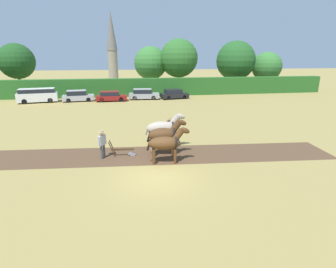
{
  "coord_description": "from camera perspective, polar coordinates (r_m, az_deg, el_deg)",
  "views": [
    {
      "loc": [
        -1.46,
        -12.64,
        6.18
      ],
      "look_at": [
        1.35,
        4.27,
        1.1
      ],
      "focal_mm": 28.0,
      "sensor_mm": 36.0,
      "label": 1
    }
  ],
  "objects": [
    {
      "name": "tree_center_right",
      "position": [
        53.28,
        14.53,
        15.19
      ],
      "size": [
        7.31,
        7.31,
        9.09
      ],
      "color": "#4C3823",
      "rests_on": "ground"
    },
    {
      "name": "parked_car_center_left",
      "position": [
        38.87,
        -12.28,
        8.01
      ],
      "size": [
        4.36,
        1.77,
        1.42
      ],
      "rotation": [
        0.0,
        0.0,
        0.01
      ],
      "color": "maroon",
      "rests_on": "ground"
    },
    {
      "name": "farmer_at_plow",
      "position": [
        16.79,
        -14.14,
        -1.7
      ],
      "size": [
        0.48,
        0.56,
        1.81
      ],
      "rotation": [
        0.0,
        0.0,
        -0.68
      ],
      "color": "#4C4C4C",
      "rests_on": "ground"
    },
    {
      "name": "ground_plane",
      "position": [
        14.14,
        -2.6,
        -9.42
      ],
      "size": [
        240.0,
        240.0,
        0.0
      ],
      "primitive_type": "plane",
      "color": "#998447"
    },
    {
      "name": "hedgerow",
      "position": [
        43.37,
        -7.58,
        10.04
      ],
      "size": [
        66.05,
        1.57,
        2.82
      ],
      "primitive_type": "cube",
      "color": "#286023",
      "rests_on": "ground"
    },
    {
      "name": "tree_center_left",
      "position": [
        49.56,
        -3.82,
        15.13
      ],
      "size": [
        5.96,
        5.96,
        8.02
      ],
      "color": "#4C3823",
      "rests_on": "ground"
    },
    {
      "name": "parked_car_center",
      "position": [
        39.86,
        -5.34,
        8.61
      ],
      "size": [
        4.57,
        2.19,
        1.57
      ],
      "rotation": [
        0.0,
        0.0,
        -0.08
      ],
      "color": "#9E9EA8",
      "rests_on": "ground"
    },
    {
      "name": "tree_center",
      "position": [
        48.93,
        2.37,
        16.13
      ],
      "size": [
        6.78,
        6.78,
        9.28
      ],
      "color": "brown",
      "rests_on": "ground"
    },
    {
      "name": "church_spire",
      "position": [
        69.66,
        -12.12,
        18.38
      ],
      "size": [
        2.61,
        2.61,
        16.97
      ],
      "color": "gray",
      "rests_on": "ground"
    },
    {
      "name": "draft_horse_trail_left",
      "position": [
        18.01,
        -1.02,
        1.28
      ],
      "size": [
        2.84,
        1.18,
        2.54
      ],
      "rotation": [
        0.0,
        0.0,
        -0.08
      ],
      "color": "#B2A38E",
      "rests_on": "ground"
    },
    {
      "name": "tree_left",
      "position": [
        52.26,
        -30.08,
        13.53
      ],
      "size": [
        5.87,
        5.87,
        8.36
      ],
      "color": "brown",
      "rests_on": "ground"
    },
    {
      "name": "plow",
      "position": [
        17.14,
        -9.41,
        -3.7
      ],
      "size": [
        1.71,
        0.49,
        1.13
      ],
      "rotation": [
        0.0,
        0.0,
        -0.08
      ],
      "color": "#4C331E",
      "rests_on": "ground"
    },
    {
      "name": "farmer_beside_team",
      "position": [
        19.71,
        0.23,
        1.48
      ],
      "size": [
        0.45,
        0.6,
        1.8
      ],
      "rotation": [
        0.0,
        0.0,
        0.57
      ],
      "color": "#4C4C4C",
      "rests_on": "ground"
    },
    {
      "name": "parked_car_left",
      "position": [
        40.02,
        -19.02,
        7.82
      ],
      "size": [
        4.52,
        2.34,
        1.58
      ],
      "rotation": [
        0.0,
        0.0,
        0.12
      ],
      "color": "#A8A8B2",
      "rests_on": "ground"
    },
    {
      "name": "draft_horse_lead_left",
      "position": [
        15.6,
        -0.38,
        -1.98
      ],
      "size": [
        2.65,
        1.0,
        2.26
      ],
      "rotation": [
        0.0,
        0.0,
        -0.08
      ],
      "color": "#513319",
      "rests_on": "ground"
    },
    {
      "name": "draft_horse_lead_right",
      "position": [
        16.79,
        -0.73,
        -0.18
      ],
      "size": [
        2.63,
        1.11,
        2.43
      ],
      "rotation": [
        0.0,
        0.0,
        -0.08
      ],
      "color": "#513319",
      "rests_on": "ground"
    },
    {
      "name": "parked_van",
      "position": [
        41.04,
        -26.53,
        7.55
      ],
      "size": [
        5.42,
        2.72,
        1.96
      ],
      "rotation": [
        0.0,
        0.0,
        0.17
      ],
      "color": "silver",
      "rests_on": "ground"
    },
    {
      "name": "tree_right",
      "position": [
        57.24,
        20.7,
        13.52
      ],
      "size": [
        5.79,
        5.79,
        7.13
      ],
      "color": "#4C3823",
      "rests_on": "ground"
    },
    {
      "name": "plowed_furrow_strip",
      "position": [
        17.59,
        -16.68,
        -4.78
      ],
      "size": [
        31.62,
        6.02,
        0.01
      ],
      "primitive_type": "cube",
      "rotation": [
        0.0,
        0.0,
        -0.08
      ],
      "color": "brown",
      "rests_on": "ground"
    },
    {
      "name": "parked_car_center_right",
      "position": [
        40.29,
        1.33,
        8.67
      ],
      "size": [
        4.35,
        2.51,
        1.43
      ],
      "rotation": [
        0.0,
        0.0,
        0.17
      ],
      "color": "black",
      "rests_on": "ground"
    }
  ]
}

